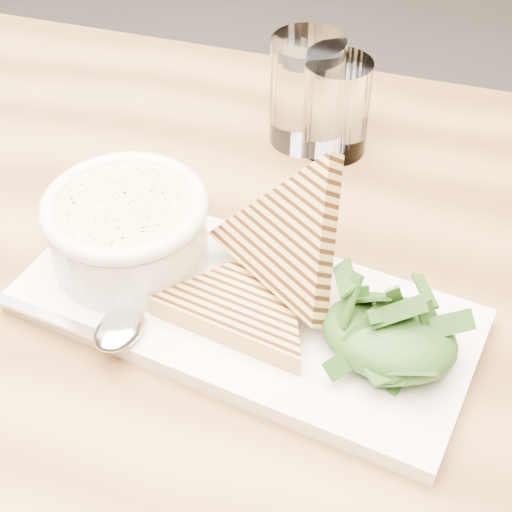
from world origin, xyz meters
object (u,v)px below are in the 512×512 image
at_px(table_top, 159,341).
at_px(platter, 245,310).
at_px(soup_bowl, 129,236).
at_px(glass_near, 306,91).
at_px(glass_far, 336,107).

distance_m(table_top, platter, 0.08).
xyz_separation_m(soup_bowl, glass_near, (0.06, 0.24, 0.01)).
distance_m(glass_near, glass_far, 0.03).
relative_size(platter, soup_bowl, 2.81).
height_order(platter, glass_near, glass_near).
xyz_separation_m(glass_near, glass_far, (0.03, -0.00, -0.01)).
xyz_separation_m(table_top, soup_bowl, (-0.05, 0.04, 0.06)).
distance_m(soup_bowl, glass_far, 0.26).
distance_m(platter, glass_far, 0.25).
xyz_separation_m(table_top, glass_far, (0.04, 0.28, 0.07)).
relative_size(table_top, soup_bowl, 10.26).
bearing_deg(glass_near, glass_far, -7.96).
xyz_separation_m(soup_bowl, glass_far, (0.09, 0.24, 0.01)).
bearing_deg(table_top, platter, 32.28).
xyz_separation_m(table_top, platter, (0.06, 0.04, 0.03)).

